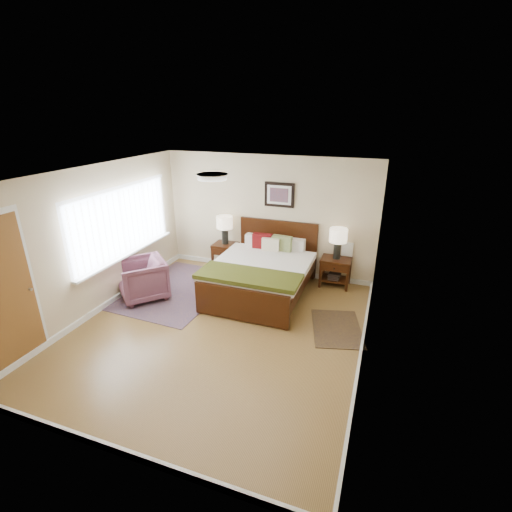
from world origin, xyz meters
name	(u,v)px	position (x,y,z in m)	size (l,w,h in m)	color
floor	(219,329)	(0.00, 0.00, 0.00)	(5.00, 5.00, 0.00)	olive
back_wall	(268,216)	(0.00, 2.50, 1.25)	(4.50, 0.04, 2.50)	beige
front_wall	(97,355)	(0.00, -2.50, 1.25)	(4.50, 0.04, 2.50)	beige
left_wall	(95,241)	(-2.25, 0.00, 1.25)	(0.04, 5.00, 2.50)	beige
right_wall	(371,280)	(2.25, 0.00, 1.25)	(0.04, 5.00, 2.50)	beige
ceiling	(212,174)	(0.00, 0.00, 2.50)	(4.50, 5.00, 0.02)	white
window	(124,223)	(-2.20, 0.70, 1.38)	(0.11, 2.72, 1.32)	silver
door	(2,296)	(-2.23, -1.75, 1.07)	(0.06, 1.00, 2.18)	silver
ceil_fixture	(212,176)	(0.00, 0.00, 2.47)	(0.44, 0.44, 0.08)	white
bed	(262,268)	(0.25, 1.43, 0.54)	(1.79, 2.17, 1.17)	#341707
wall_art	(279,195)	(0.25, 2.47, 1.72)	(0.62, 0.05, 0.50)	black
nightstand_left	(225,249)	(-0.89, 2.25, 0.48)	(0.50, 0.45, 0.60)	#341707
nightstand_right	(335,269)	(1.51, 2.26, 0.36)	(0.59, 0.44, 0.58)	#341707
lamp_left	(225,225)	(-0.89, 2.27, 1.03)	(0.34, 0.34, 0.61)	black
lamp_right	(338,238)	(1.51, 2.27, 1.01)	(0.34, 0.34, 0.61)	black
armchair	(142,279)	(-1.80, 0.52, 0.38)	(0.81, 0.83, 0.76)	brown
rug_persian	(178,290)	(-1.35, 1.00, 0.01)	(1.69, 2.39, 0.01)	#0D1045
rug_navy	(337,328)	(1.80, 0.67, 0.01)	(0.76, 1.14, 0.01)	black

